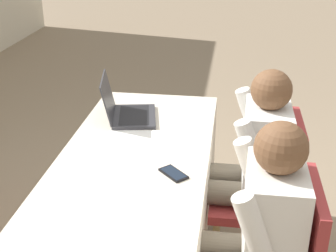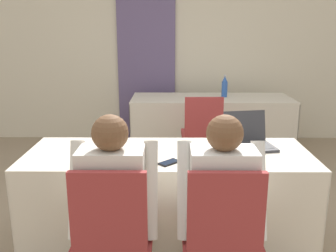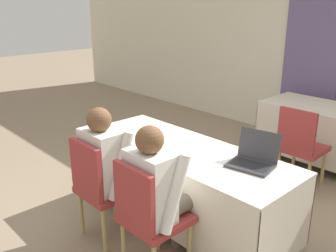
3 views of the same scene
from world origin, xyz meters
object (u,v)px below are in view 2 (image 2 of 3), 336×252
chair_near_left (113,231)px  chair_far_spare (202,131)px  laptop (249,141)px  person_white_shirt (220,197)px  water_bottle (225,87)px  person_checkered_shirt (115,197)px  chair_near_right (222,231)px  cell_phone (169,162)px

chair_near_left → chair_far_spare: size_ratio=1.00×
laptop → person_white_shirt: bearing=-124.0°
water_bottle → person_checkered_shirt: (-1.02, -2.82, -0.20)m
laptop → water_bottle: 2.11m
laptop → chair_near_left: 1.26m
chair_far_spare → person_white_shirt: size_ratio=0.78×
chair_near_right → laptop: bearing=-110.5°
person_checkered_shirt → chair_near_right: bearing=170.4°
chair_near_left → cell_phone: bearing=-124.3°
water_bottle → chair_far_spare: size_ratio=0.31×
chair_near_right → chair_far_spare: size_ratio=1.00×
chair_far_spare → person_checkered_shirt: bearing=70.1°
water_bottle → person_checkered_shirt: 3.01m
water_bottle → person_white_shirt: bearing=-98.2°
laptop → chair_far_spare: laptop is taller
water_bottle → chair_far_spare: water_bottle is taller
water_bottle → chair_near_left: bearing=-109.2°
cell_phone → chair_far_spare: size_ratio=0.17×
person_white_shirt → chair_far_spare: bearing=-91.7°
laptop → chair_far_spare: 1.32m
laptop → chair_near_left: bearing=-149.1°
laptop → person_checkered_shirt: bearing=-152.9°
chair_near_right → person_white_shirt: bearing=-90.0°
chair_near_left → person_checkered_shirt: (-0.00, 0.10, 0.16)m
laptop → person_checkered_shirt: 1.17m
water_bottle → chair_near_left: water_bottle is taller
person_white_shirt → person_checkered_shirt: bearing=0.0°
cell_phone → chair_far_spare: (0.36, 1.62, -0.24)m
person_white_shirt → water_bottle: bearing=-98.2°
person_checkered_shirt → person_white_shirt: same height
cell_phone → chair_near_left: (-0.31, -0.46, -0.24)m
chair_near_right → person_checkered_shirt: bearing=-9.6°
laptop → water_bottle: (0.10, 2.11, 0.08)m
cell_phone → chair_near_right: 0.60m
laptop → person_white_shirt: 0.79m
chair_far_spare → person_white_shirt: (-0.06, -1.98, 0.16)m
person_white_shirt → chair_near_left: bearing=9.6°
cell_phone → person_checkered_shirt: bearing=-85.4°
person_checkered_shirt → water_bottle: bearing=-109.9°
cell_phone → person_checkered_shirt: 0.48m
water_bottle → person_checkered_shirt: size_ratio=0.24×
laptop → water_bottle: water_bottle is taller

